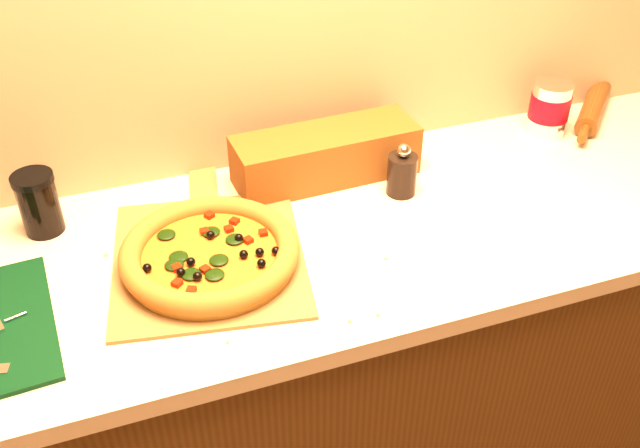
{
  "coord_description": "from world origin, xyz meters",
  "views": [
    {
      "loc": [
        -0.43,
        0.27,
        1.82
      ],
      "look_at": [
        -0.03,
        1.38,
        0.96
      ],
      "focal_mm": 40.0,
      "sensor_mm": 36.0,
      "label": 1
    }
  ],
  "objects_px": {
    "pepper_grinder": "(402,173)",
    "dark_jar": "(39,203)",
    "coffee_canister": "(549,108)",
    "pizza_peel": "(209,253)",
    "pizza": "(210,253)",
    "rolling_pin": "(594,106)"
  },
  "relations": [
    {
      "from": "pepper_grinder",
      "to": "dark_jar",
      "type": "relative_size",
      "value": 0.92
    },
    {
      "from": "pepper_grinder",
      "to": "coffee_canister",
      "type": "xyz_separation_m",
      "value": [
        0.48,
        0.13,
        0.02
      ]
    },
    {
      "from": "pepper_grinder",
      "to": "coffee_canister",
      "type": "relative_size",
      "value": 0.92
    },
    {
      "from": "coffee_canister",
      "to": "dark_jar",
      "type": "xyz_separation_m",
      "value": [
        -1.26,
        -0.01,
        -0.0
      ]
    },
    {
      "from": "pizza_peel",
      "to": "pizza",
      "type": "bearing_deg",
      "value": -84.64
    },
    {
      "from": "pepper_grinder",
      "to": "dark_jar",
      "type": "xyz_separation_m",
      "value": [
        -0.78,
        0.13,
        0.02
      ]
    },
    {
      "from": "pepper_grinder",
      "to": "coffee_canister",
      "type": "bearing_deg",
      "value": 15.4
    },
    {
      "from": "coffee_canister",
      "to": "pizza",
      "type": "bearing_deg",
      "value": -165.54
    },
    {
      "from": "pizza",
      "to": "coffee_canister",
      "type": "relative_size",
      "value": 2.56
    },
    {
      "from": "coffee_canister",
      "to": "dark_jar",
      "type": "distance_m",
      "value": 1.26
    },
    {
      "from": "rolling_pin",
      "to": "pepper_grinder",
      "type": "bearing_deg",
      "value": -165.32
    },
    {
      "from": "rolling_pin",
      "to": "coffee_canister",
      "type": "distance_m",
      "value": 0.19
    },
    {
      "from": "rolling_pin",
      "to": "coffee_canister",
      "type": "xyz_separation_m",
      "value": [
        -0.18,
        -0.04,
        0.04
      ]
    },
    {
      "from": "pizza",
      "to": "coffee_canister",
      "type": "xyz_separation_m",
      "value": [
        0.95,
        0.25,
        0.04
      ]
    },
    {
      "from": "pizza_peel",
      "to": "coffee_canister",
      "type": "bearing_deg",
      "value": 22.21
    },
    {
      "from": "pizza_peel",
      "to": "pepper_grinder",
      "type": "distance_m",
      "value": 0.48
    },
    {
      "from": "pizza_peel",
      "to": "rolling_pin",
      "type": "height_order",
      "value": "rolling_pin"
    },
    {
      "from": "rolling_pin",
      "to": "pizza",
      "type": "bearing_deg",
      "value": -165.81
    },
    {
      "from": "pizza_peel",
      "to": "pepper_grinder",
      "type": "height_order",
      "value": "pepper_grinder"
    },
    {
      "from": "pizza",
      "to": "dark_jar",
      "type": "xyz_separation_m",
      "value": [
        -0.31,
        0.24,
        0.04
      ]
    },
    {
      "from": "pepper_grinder",
      "to": "coffee_canister",
      "type": "height_order",
      "value": "coffee_canister"
    },
    {
      "from": "pizza",
      "to": "rolling_pin",
      "type": "xyz_separation_m",
      "value": [
        1.13,
        0.29,
        -0.0
      ]
    }
  ]
}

